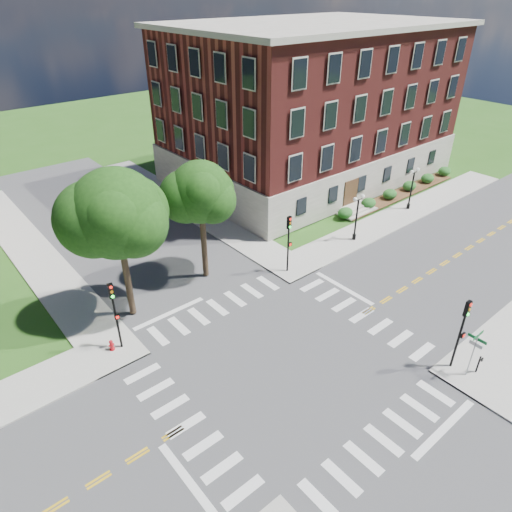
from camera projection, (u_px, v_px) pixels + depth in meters
ground at (286, 363)px, 27.86m from camera, size 160.00×160.00×0.00m
road_ew at (286, 362)px, 27.86m from camera, size 90.00×12.00×0.01m
road_ns at (286, 362)px, 27.86m from camera, size 12.00×90.00×0.01m
sidewalk_ne at (293, 211)px, 46.42m from camera, size 34.00×34.00×0.12m
crosswalk_east at (362, 315)px, 31.82m from camera, size 2.20×10.20×0.02m
stop_bar_east at (344, 288)px, 34.68m from camera, size 0.40×5.50×0.00m
main_building at (311, 103)px, 51.28m from camera, size 30.60×22.40×16.50m
shrub_row at (399, 196)px, 49.84m from camera, size 18.00×2.00×1.30m
tree_c at (116, 214)px, 28.02m from camera, size 5.76×5.76×10.53m
tree_d at (201, 193)px, 32.53m from camera, size 4.56×4.56×9.30m
traffic_signal_se at (462, 326)px, 25.89m from camera, size 0.33×0.36×4.80m
traffic_signal_ne at (289, 237)px, 35.01m from camera, size 0.34×0.38×4.80m
traffic_signal_nw at (114, 308)px, 27.34m from camera, size 0.35×0.40×4.80m
twin_lamp_west at (357, 215)px, 39.85m from camera, size 1.36×0.36×4.23m
twin_lamp_east at (412, 186)px, 45.50m from camera, size 1.36×0.36×4.23m
street_sign_pole at (475, 346)px, 25.72m from camera, size 1.10×1.10×3.10m
push_button_post at (479, 363)px, 26.68m from camera, size 0.14×0.21×1.20m
fire_hydrant at (112, 345)px, 28.50m from camera, size 0.35×0.35×0.75m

